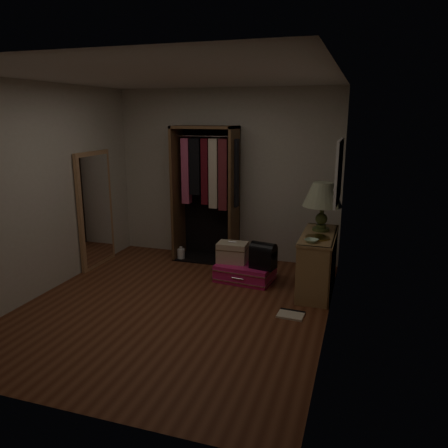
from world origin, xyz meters
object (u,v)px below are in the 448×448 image
Objects in this scene: pink_suitcase at (245,272)px; black_bag at (263,255)px; floor_mirror at (96,210)px; open_wardrobe at (208,182)px; white_jug at (181,254)px; table_lamp at (323,196)px; console_bookshelf at (318,260)px; train_case at (232,252)px.

black_bag reaches higher than pink_suitcase.
open_wardrobe is at bearing 27.24° from floor_mirror.
open_wardrobe is 1.21m from white_jug.
black_bag reaches higher than white_jug.
floor_mirror reaches higher than table_lamp.
pink_suitcase is (2.27, 0.06, -0.73)m from floor_mirror.
black_bag is (2.54, -0.02, -0.44)m from floor_mirror.
pink_suitcase is at bearing -24.35° from white_jug.
pink_suitcase is 2.26× the size of black_bag.
console_bookshelf is 1.37× the size of pink_suitcase.
open_wardrobe is 9.89× the size of white_jug.
black_bag is at bearing -23.17° from white_jug.
floor_mirror is 3.27m from table_lamp.
table_lamp reaches higher than black_bag.
open_wardrobe is at bearing 128.33° from train_case.
pink_suitcase is 3.94× the size of white_jug.
black_bag is 1.08m from table_lamp.
table_lamp reaches higher than console_bookshelf.
white_jug is (-1.45, 0.62, -0.33)m from black_bag.
floor_mirror reaches higher than train_case.
floor_mirror is 2.14m from train_case.
console_bookshelf is 2.66× the size of train_case.
pink_suitcase is 1.30m from white_jug.
table_lamp reaches higher than white_jug.
open_wardrobe is 4.88× the size of train_case.
console_bookshelf is at bearing -14.77° from white_jug.
console_bookshelf is 2.07m from open_wardrobe.
console_bookshelf reaches higher than train_case.
open_wardrobe is 1.53m from black_bag.
pink_suitcase is 1.94× the size of train_case.
pink_suitcase is 1.30× the size of table_lamp.
table_lamp is at bearing 13.40° from pink_suitcase.
train_case reaches higher than pink_suitcase.
open_wardrobe is 1.52m from pink_suitcase.
open_wardrobe is (-1.75, 0.74, 0.82)m from console_bookshelf.
console_bookshelf is 1.78× the size of table_lamp.
white_jug is (-1.19, 0.54, -0.03)m from pink_suitcase.
train_case is at bearing 179.25° from pink_suitcase.
white_jug is at bearing 28.93° from floor_mirror.
black_bag is 1.74× the size of white_jug.
table_lamp is (0.71, 0.21, 0.80)m from black_bag.
train_case is at bearing 2.36° from floor_mirror.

